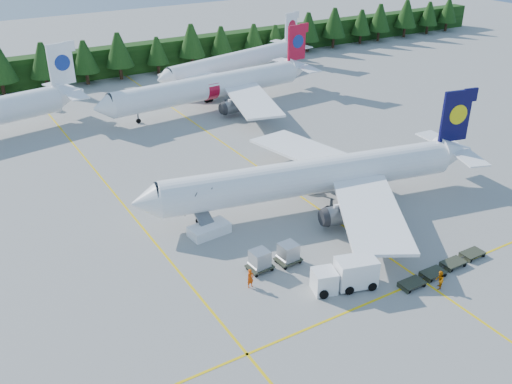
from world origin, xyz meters
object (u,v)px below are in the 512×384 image
airliner_navy (304,178)px  service_truck (345,275)px  airstairs (207,226)px  airliner_red (205,88)px

airliner_navy → service_truck: bearing=-99.9°
airstairs → airliner_red: bearing=58.6°
service_truck → airstairs: bearing=129.3°
airliner_red → service_truck: bearing=-106.7°
airliner_red → airstairs: size_ratio=6.72×
airliner_red → airstairs: bearing=-120.2°
airliner_navy → airstairs: 13.27m
airliner_red → airstairs: (-19.15, -38.87, -2.88)m
airliner_red → service_truck: airliner_red is taller
airstairs → service_truck: airstairs is taller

